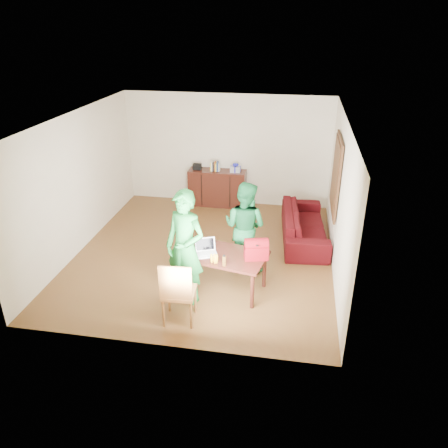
% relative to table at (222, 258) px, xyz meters
% --- Properties ---
extents(room, '(5.20, 5.70, 2.90)m').
position_rel_table_xyz_m(room, '(-0.56, 1.30, 0.70)').
color(room, '#4C2913').
rests_on(room, ground).
extents(table, '(1.61, 1.11, 0.69)m').
position_rel_table_xyz_m(table, '(0.00, 0.00, 0.00)').
color(table, black).
rests_on(table, ground).
extents(chair, '(0.52, 0.50, 1.08)m').
position_rel_table_xyz_m(chair, '(-0.49, -0.97, -0.29)').
color(chair, brown).
rests_on(chair, ground).
extents(person_near, '(0.82, 0.68, 1.93)m').
position_rel_table_xyz_m(person_near, '(-0.52, -0.38, 0.36)').
color(person_near, '#166425').
rests_on(person_near, ground).
extents(person_far, '(1.00, 0.89, 1.70)m').
position_rel_table_xyz_m(person_far, '(0.28, 0.79, 0.24)').
color(person_far, '#155F2F').
rests_on(person_far, ground).
extents(laptop, '(0.40, 0.34, 0.24)m').
position_rel_table_xyz_m(laptop, '(-0.24, -0.07, 0.13)').
color(laptop, white).
rests_on(laptop, table).
extents(bananas, '(0.19, 0.14, 0.06)m').
position_rel_table_xyz_m(bananas, '(-0.07, -0.32, 0.11)').
color(bananas, gold).
rests_on(bananas, table).
extents(bottle, '(0.07, 0.07, 0.19)m').
position_rel_table_xyz_m(bottle, '(0.10, -0.36, 0.18)').
color(bottle, '#563713').
rests_on(bottle, table).
extents(red_bag, '(0.43, 0.31, 0.28)m').
position_rel_table_xyz_m(red_bag, '(0.58, -0.04, 0.22)').
color(red_bag, maroon).
rests_on(red_bag, table).
extents(sofa, '(1.05, 2.29, 0.65)m').
position_rel_table_xyz_m(sofa, '(1.38, 2.16, -0.28)').
color(sofa, '#37070B').
rests_on(sofa, ground).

